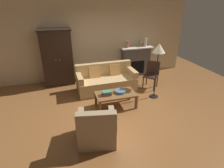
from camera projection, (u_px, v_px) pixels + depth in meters
name	position (u px, v px, depth m)	size (l,w,h in m)	color
ground_plane	(116.00, 109.00, 5.01)	(9.60, 9.60, 0.00)	brown
back_wall	(95.00, 41.00, 6.63)	(7.20, 0.10, 2.80)	beige
fireplace	(136.00, 61.00, 7.17)	(1.26, 0.48, 1.12)	#4C4947
armoire	(58.00, 58.00, 6.17)	(1.06, 0.57, 1.91)	black
couch	(106.00, 81.00, 5.99)	(1.93, 0.89, 0.86)	tan
coffee_table	(116.00, 95.00, 4.97)	(1.10, 0.60, 0.42)	brown
fruit_bowl	(120.00, 91.00, 5.00)	(0.31, 0.31, 0.07)	slate
book_stack	(107.00, 93.00, 4.84)	(0.25, 0.18, 0.12)	#B73833
mantel_vase_terracotta	(127.00, 44.00, 6.77)	(0.13, 0.13, 0.25)	#A86042
mantel_vase_bronze	(141.00, 44.00, 6.93)	(0.11, 0.11, 0.17)	olive
mantel_vase_cream	(146.00, 42.00, 6.95)	(0.10, 0.10, 0.30)	beige
armchair_near_left	(97.00, 129.00, 3.75)	(0.90, 0.90, 0.88)	#997F60
side_chair_wooden	(152.00, 73.00, 6.11)	(0.62, 0.62, 0.90)	black
floor_lamp	(159.00, 52.00, 5.05)	(0.36, 0.36, 1.67)	black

